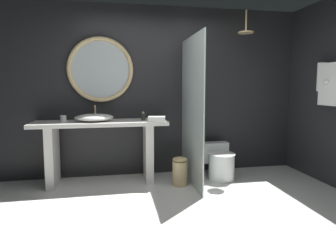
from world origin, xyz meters
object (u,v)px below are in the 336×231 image
vessel_sink (94,117)px  folded_hand_towel (157,119)px  rain_shower_head (246,31)px  toilet (220,162)px  round_wall_mirror (101,70)px  waste_bin (180,171)px  soap_dispenser (143,117)px  tumbler_cup (63,119)px  hanging_bathrobe (331,82)px

vessel_sink → folded_hand_towel: bearing=-12.2°
rain_shower_head → toilet: rain_shower_head is taller
round_wall_mirror → waste_bin: 1.87m
soap_dispenser → waste_bin: size_ratio=0.32×
tumbler_cup → round_wall_mirror: round_wall_mirror is taller
vessel_sink → tumbler_cup: vessel_sink is taller
tumbler_cup → waste_bin: bearing=-11.8°
soap_dispenser → waste_bin: soap_dispenser is taller
toilet → folded_hand_towel: bearing=-178.2°
toilet → hanging_bathrobe: bearing=-25.0°
soap_dispenser → vessel_sink: bearing=176.6°
round_wall_mirror → toilet: 2.25m
round_wall_mirror → folded_hand_towel: (0.77, -0.42, -0.70)m
round_wall_mirror → folded_hand_towel: bearing=-28.5°
hanging_bathrobe → toilet: (-1.30, 0.61, -1.20)m
soap_dispenser → folded_hand_towel: size_ratio=0.54×
tumbler_cup → round_wall_mirror: bearing=25.2°
soap_dispenser → toilet: bearing=-5.8°
waste_bin → hanging_bathrobe: bearing=-12.4°
rain_shower_head → waste_bin: size_ratio=0.85×
hanging_bathrobe → waste_bin: size_ratio=1.60×
vessel_sink → round_wall_mirror: size_ratio=0.56×
vessel_sink → waste_bin: 1.42m
toilet → round_wall_mirror: bearing=167.3°
round_wall_mirror → toilet: size_ratio=1.70×
vessel_sink → toilet: (1.82, -0.16, -0.70)m
vessel_sink → rain_shower_head: (2.22, -0.07, 1.26)m
rain_shower_head → toilet: 2.00m
waste_bin → folded_hand_towel: bearing=153.8°
tumbler_cup → rain_shower_head: 2.93m
soap_dispenser → waste_bin: (0.48, -0.29, -0.74)m
vessel_sink → rain_shower_head: bearing=-1.8°
tumbler_cup → hanging_bathrobe: hanging_bathrobe is taller
vessel_sink → folded_hand_towel: vessel_sink is taller
vessel_sink → rain_shower_head: size_ratio=1.60×
toilet → folded_hand_towel: (-0.96, -0.03, 0.68)m
round_wall_mirror → toilet: (1.73, -0.39, -1.39)m
round_wall_mirror → rain_shower_head: size_ratio=2.85×
soap_dispenser → round_wall_mirror: 0.95m
tumbler_cup → rain_shower_head: size_ratio=0.27×
round_wall_mirror → rain_shower_head: (2.13, -0.30, 0.57)m
tumbler_cup → rain_shower_head: rain_shower_head is taller
round_wall_mirror → hanging_bathrobe: bearing=-18.2°
rain_shower_head → toilet: bearing=-168.0°
vessel_sink → soap_dispenser: vessel_sink is taller
rain_shower_head → waste_bin: 2.28m
round_wall_mirror → rain_shower_head: rain_shower_head is taller
hanging_bathrobe → waste_bin: (-1.96, 0.43, -1.24)m
vessel_sink → soap_dispenser: bearing=-3.4°
toilet → waste_bin: bearing=-164.8°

